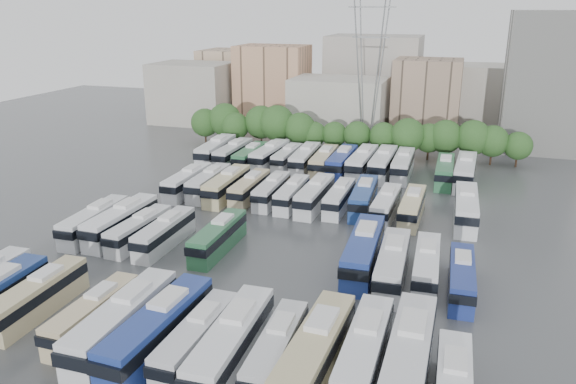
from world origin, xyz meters
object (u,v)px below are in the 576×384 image
(bus_r2_s2, at_px, (209,182))
(bus_r3_s10, at_px, (403,165))
(bus_r3_s8, at_px, (362,162))
(bus_r3_s12, at_px, (445,171))
(bus_r1_s13, at_px, (462,277))
(bus_r3_s1, at_px, (233,153))
(bus_r2_s1, at_px, (188,181))
(bus_r2_s11, at_px, (412,207))
(bus_r0_s12, at_px, (409,357))
(bus_r3_s0, at_px, (216,151))
(bus_r0_s9, at_px, (276,350))
(bus_r1_s1, at_px, (121,221))
(bus_r2_s8, at_px, (339,198))
(apartment_tower, at_px, (544,82))
(bus_r3_s2, at_px, (250,156))
(bus_r1_s10, at_px, (363,251))
(electricity_pylon, at_px, (370,50))
(bus_r2_s7, at_px, (315,195))
(bus_r3_s4, at_px, (287,157))
(bus_r3_s6, at_px, (324,161))
(bus_r0_s7, at_px, (197,338))
(bus_r3_s5, at_px, (305,159))
(bus_r0_s2, at_px, (38,296))
(bus_r0_s8, at_px, (232,343))
(bus_r1_s12, at_px, (426,266))
(bus_r0_s6, at_px, (158,329))
(bus_r2_s4, at_px, (250,188))
(bus_r2_s10, at_px, (386,205))
(bus_r2_s9, at_px, (364,197))
(bus_r0_s10, at_px, (315,353))
(bus_r1_s3, at_px, (165,233))
(bus_r1_s2, at_px, (139,229))
(bus_r0_s4, at_px, (93,314))
(bus_r2_s13, at_px, (466,208))
(bus_r1_s11, at_px, (392,264))
(bus_r2_s5, at_px, (272,190))
(bus_r2_s6, at_px, (292,194))
(bus_r3_s7, at_px, (342,162))
(bus_r3_s3, at_px, (270,155))
(bus_r0_s11, at_px, (364,352))
(bus_r2_s3, at_px, (227,185))

(bus_r2_s2, height_order, bus_r3_s10, bus_r3_s10)
(bus_r3_s8, height_order, bus_r3_s12, bus_r3_s8)
(bus_r1_s13, relative_size, bus_r3_s1, 0.89)
(bus_r2_s1, distance_m, bus_r2_s11, 33.05)
(bus_r0_s12, distance_m, bus_r3_s0, 66.03)
(bus_r0_s9, bearing_deg, bus_r1_s1, 142.06)
(bus_r2_s8, xyz_separation_m, bus_r3_s8, (-0.15, 17.78, 0.37))
(apartment_tower, distance_m, bus_r3_s8, 41.79)
(bus_r3_s2, bearing_deg, bus_r1_s10, -52.66)
(bus_r3_s0, bearing_deg, electricity_pylon, 37.35)
(bus_r1_s13, xyz_separation_m, bus_r2_s7, (-19.97, 19.27, 0.17))
(bus_r2_s2, bearing_deg, bus_r3_s4, 68.33)
(electricity_pylon, distance_m, bus_r2_s8, 41.40)
(bus_r2_s2, distance_m, bus_r3_s6, 21.25)
(bus_r0_s7, distance_m, bus_r3_s5, 54.99)
(bus_r3_s5, bearing_deg, bus_r0_s2, -102.80)
(bus_r0_s8, relative_size, bus_r1_s12, 1.14)
(bus_r0_s6, bearing_deg, bus_r2_s4, 103.20)
(bus_r0_s6, bearing_deg, bus_r0_s9, 6.83)
(bus_r2_s10, xyz_separation_m, bus_r3_s1, (-29.77, 18.77, 0.15))
(bus_r2_s9, bearing_deg, bus_r0_s10, -88.00)
(bus_r1_s3, distance_m, bus_r3_s12, 46.51)
(bus_r1_s2, bearing_deg, bus_r2_s7, 50.43)
(bus_r0_s4, height_order, bus_r3_s0, bus_r3_s0)
(apartment_tower, xyz_separation_m, bus_r3_s1, (-52.21, -28.17, -11.10))
(bus_r0_s9, relative_size, bus_r2_s7, 0.91)
(bus_r3_s1, relative_size, bus_r3_s6, 0.99)
(bus_r3_s2, bearing_deg, bus_r2_s13, -24.60)
(bus_r0_s2, height_order, bus_r0_s10, bus_r0_s10)
(bus_r0_s7, distance_m, bus_r3_s12, 56.76)
(bus_r1_s11, bearing_deg, bus_r3_s10, 93.11)
(bus_r1_s11, relative_size, bus_r2_s13, 0.96)
(apartment_tower, bearing_deg, bus_r0_s7, -111.25)
(bus_r2_s11, bearing_deg, bus_r0_s9, -99.52)
(bus_r2_s1, relative_size, bus_r2_s7, 0.99)
(bus_r0_s7, height_order, bus_r0_s9, bus_r0_s7)
(bus_r2_s2, xyz_separation_m, bus_r2_s8, (19.98, -0.69, -0.11))
(bus_r2_s5, xyz_separation_m, bus_r3_s2, (-9.74, 16.55, 0.08))
(bus_r2_s4, relative_size, bus_r3_s5, 0.89)
(bus_r1_s2, relative_size, bus_r1_s13, 1.00)
(bus_r0_s9, distance_m, bus_r3_s10, 55.34)
(bus_r1_s1, distance_m, bus_r3_s1, 34.78)
(bus_r2_s6, xyz_separation_m, bus_r3_s7, (3.28, 17.58, 0.32))
(bus_r2_s7, relative_size, bus_r3_s3, 0.95)
(bus_r0_s11, height_order, bus_r3_s5, bus_r3_s5)
(bus_r0_s10, bearing_deg, bus_r2_s13, 76.87)
(bus_r0_s4, bearing_deg, bus_r2_s10, 61.43)
(bus_r2_s3, height_order, bus_r3_s12, bus_r2_s3)
(bus_r0_s7, bearing_deg, bus_r2_s3, 111.14)
(bus_r0_s2, height_order, bus_r3_s5, bus_r3_s5)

